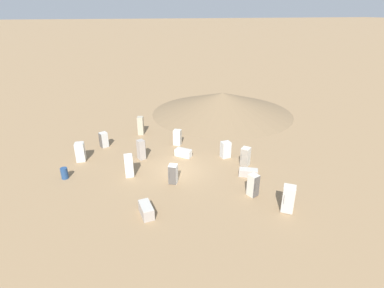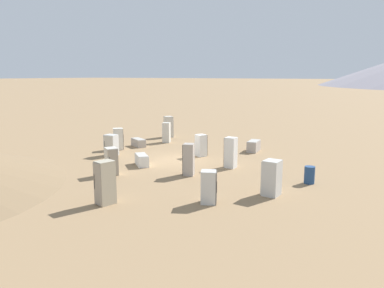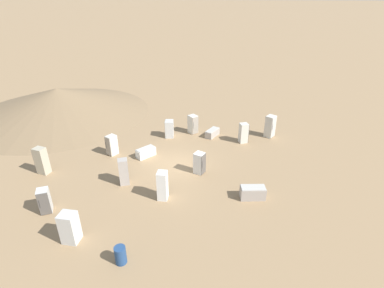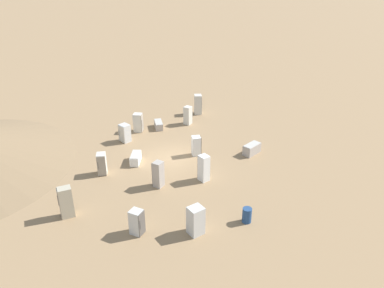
{
  "view_description": "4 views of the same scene",
  "coord_description": "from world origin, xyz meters",
  "px_view_note": "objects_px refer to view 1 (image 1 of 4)",
  "views": [
    {
      "loc": [
        4.88,
        20.94,
        11.98
      ],
      "look_at": [
        -1.49,
        -1.2,
        1.68
      ],
      "focal_mm": 28.0,
      "sensor_mm": 36.0,
      "label": 1
    },
    {
      "loc": [
        12.9,
        -20.3,
        5.51
      ],
      "look_at": [
        0.37,
        1.28,
        0.87
      ],
      "focal_mm": 35.0,
      "sensor_mm": 36.0,
      "label": 2
    },
    {
      "loc": [
        18.19,
        2.95,
        11.05
      ],
      "look_at": [
        -1.47,
        0.99,
        0.99
      ],
      "focal_mm": 28.0,
      "sensor_mm": 36.0,
      "label": 3
    },
    {
      "loc": [
        19.98,
        -14.36,
        13.32
      ],
      "look_at": [
        1.16,
        1.03,
        1.25
      ],
      "focal_mm": 35.0,
      "sensor_mm": 36.0,
      "label": 4
    }
  ],
  "objects_px": {
    "discarded_fridge_0": "(141,125)",
    "discarded_fridge_5": "(183,153)",
    "discarded_fridge_10": "(173,174)",
    "discarded_fridge_7": "(177,137)",
    "discarded_fridge_1": "(129,166)",
    "discarded_fridge_11": "(245,157)",
    "discarded_fridge_8": "(104,140)",
    "discarded_fridge_6": "(253,185)",
    "discarded_fridge_3": "(288,199)",
    "discarded_fridge_12": "(146,210)",
    "rusty_barrel": "(64,173)",
    "discarded_fridge_2": "(141,150)",
    "discarded_fridge_13": "(80,152)",
    "discarded_fridge_9": "(225,150)",
    "discarded_fridge_4": "(248,172)"
  },
  "relations": [
    {
      "from": "discarded_fridge_6",
      "to": "discarded_fridge_10",
      "type": "height_order",
      "value": "discarded_fridge_6"
    },
    {
      "from": "discarded_fridge_9",
      "to": "discarded_fridge_12",
      "type": "xyz_separation_m",
      "value": [
        7.95,
        6.36,
        -0.34
      ]
    },
    {
      "from": "discarded_fridge_1",
      "to": "rusty_barrel",
      "type": "height_order",
      "value": "discarded_fridge_1"
    },
    {
      "from": "discarded_fridge_4",
      "to": "discarded_fridge_12",
      "type": "distance_m",
      "value": 8.88
    },
    {
      "from": "discarded_fridge_1",
      "to": "discarded_fridge_9",
      "type": "distance_m",
      "value": 8.57
    },
    {
      "from": "discarded_fridge_5",
      "to": "discarded_fridge_13",
      "type": "distance_m",
      "value": 8.92
    },
    {
      "from": "discarded_fridge_10",
      "to": "discarded_fridge_7",
      "type": "bearing_deg",
      "value": -79.41
    },
    {
      "from": "discarded_fridge_7",
      "to": "discarded_fridge_8",
      "type": "distance_m",
      "value": 7.01
    },
    {
      "from": "discarded_fridge_12",
      "to": "rusty_barrel",
      "type": "xyz_separation_m",
      "value": [
        5.45,
        -6.34,
        0.06
      ]
    },
    {
      "from": "discarded_fridge_6",
      "to": "discarded_fridge_9",
      "type": "xyz_separation_m",
      "value": [
        -0.42,
        -6.19,
        -0.09
      ]
    },
    {
      "from": "rusty_barrel",
      "to": "discarded_fridge_12",
      "type": "bearing_deg",
      "value": 130.65
    },
    {
      "from": "discarded_fridge_6",
      "to": "discarded_fridge_13",
      "type": "xyz_separation_m",
      "value": [
        11.9,
        -9.02,
        0.01
      ]
    },
    {
      "from": "discarded_fridge_1",
      "to": "discarded_fridge_11",
      "type": "distance_m",
      "value": 9.56
    },
    {
      "from": "discarded_fridge_9",
      "to": "discarded_fridge_5",
      "type": "bearing_deg",
      "value": 155.8
    },
    {
      "from": "discarded_fridge_4",
      "to": "discarded_fridge_12",
      "type": "height_order",
      "value": "discarded_fridge_12"
    },
    {
      "from": "discarded_fridge_13",
      "to": "discarded_fridge_5",
      "type": "bearing_deg",
      "value": 83.67
    },
    {
      "from": "discarded_fridge_9",
      "to": "discarded_fridge_11",
      "type": "distance_m",
      "value": 2.16
    },
    {
      "from": "discarded_fridge_6",
      "to": "discarded_fridge_13",
      "type": "distance_m",
      "value": 14.93
    },
    {
      "from": "discarded_fridge_2",
      "to": "discarded_fridge_7",
      "type": "height_order",
      "value": "discarded_fridge_2"
    },
    {
      "from": "discarded_fridge_12",
      "to": "rusty_barrel",
      "type": "height_order",
      "value": "rusty_barrel"
    },
    {
      "from": "discarded_fridge_2",
      "to": "discarded_fridge_5",
      "type": "height_order",
      "value": "discarded_fridge_2"
    },
    {
      "from": "discarded_fridge_4",
      "to": "discarded_fridge_8",
      "type": "xyz_separation_m",
      "value": [
        10.83,
        -8.88,
        0.43
      ]
    },
    {
      "from": "discarded_fridge_0",
      "to": "discarded_fridge_11",
      "type": "distance_m",
      "value": 12.11
    },
    {
      "from": "discarded_fridge_0",
      "to": "discarded_fridge_2",
      "type": "bearing_deg",
      "value": -81.32
    },
    {
      "from": "discarded_fridge_1",
      "to": "discarded_fridge_11",
      "type": "height_order",
      "value": "discarded_fridge_1"
    },
    {
      "from": "discarded_fridge_0",
      "to": "discarded_fridge_1",
      "type": "xyz_separation_m",
      "value": [
        1.99,
        8.61,
        -0.03
      ]
    },
    {
      "from": "discarded_fridge_2",
      "to": "discarded_fridge_12",
      "type": "xyz_separation_m",
      "value": [
        0.74,
        8.07,
        -0.5
      ]
    },
    {
      "from": "discarded_fridge_3",
      "to": "discarded_fridge_12",
      "type": "distance_m",
      "value": 9.12
    },
    {
      "from": "discarded_fridge_2",
      "to": "discarded_fridge_4",
      "type": "distance_m",
      "value": 9.39
    },
    {
      "from": "discarded_fridge_8",
      "to": "discarded_fridge_12",
      "type": "xyz_separation_m",
      "value": [
        -2.38,
        11.62,
        -0.34
      ]
    },
    {
      "from": "discarded_fridge_4",
      "to": "discarded_fridge_13",
      "type": "relative_size",
      "value": 0.96
    },
    {
      "from": "discarded_fridge_7",
      "to": "discarded_fridge_12",
      "type": "relative_size",
      "value": 0.99
    },
    {
      "from": "discarded_fridge_2",
      "to": "discarded_fridge_9",
      "type": "distance_m",
      "value": 7.41
    },
    {
      "from": "discarded_fridge_1",
      "to": "discarded_fridge_7",
      "type": "relative_size",
      "value": 1.2
    },
    {
      "from": "discarded_fridge_5",
      "to": "discarded_fridge_9",
      "type": "xyz_separation_m",
      "value": [
        -3.55,
        1.2,
        0.39
      ]
    },
    {
      "from": "discarded_fridge_8",
      "to": "discarded_fridge_10",
      "type": "xyz_separation_m",
      "value": [
        -4.91,
        8.24,
        0.02
      ]
    },
    {
      "from": "discarded_fridge_2",
      "to": "discarded_fridge_13",
      "type": "xyz_separation_m",
      "value": [
        5.11,
        -1.12,
        -0.06
      ]
    },
    {
      "from": "discarded_fridge_3",
      "to": "discarded_fridge_2",
      "type": "bearing_deg",
      "value": -15.68
    },
    {
      "from": "discarded_fridge_1",
      "to": "discarded_fridge_6",
      "type": "distance_m",
      "value": 9.59
    },
    {
      "from": "discarded_fridge_8",
      "to": "discarded_fridge_10",
      "type": "relative_size",
      "value": 0.97
    },
    {
      "from": "discarded_fridge_13",
      "to": "rusty_barrel",
      "type": "relative_size",
      "value": 1.86
    },
    {
      "from": "discarded_fridge_7",
      "to": "discarded_fridge_4",
      "type": "bearing_deg",
      "value": -120.2
    },
    {
      "from": "discarded_fridge_7",
      "to": "rusty_barrel",
      "type": "relative_size",
      "value": 1.72
    },
    {
      "from": "discarded_fridge_0",
      "to": "discarded_fridge_5",
      "type": "bearing_deg",
      "value": -49.66
    },
    {
      "from": "discarded_fridge_4",
      "to": "discarded_fridge_13",
      "type": "distance_m",
      "value": 14.35
    },
    {
      "from": "discarded_fridge_4",
      "to": "discarded_fridge_1",
      "type": "bearing_deg",
      "value": -78.37
    },
    {
      "from": "discarded_fridge_0",
      "to": "discarded_fridge_8",
      "type": "xyz_separation_m",
      "value": [
        3.82,
        2.31,
        -0.22
      ]
    },
    {
      "from": "discarded_fridge_1",
      "to": "discarded_fridge_10",
      "type": "distance_m",
      "value": 3.64
    },
    {
      "from": "discarded_fridge_3",
      "to": "discarded_fridge_9",
      "type": "height_order",
      "value": "discarded_fridge_3"
    },
    {
      "from": "discarded_fridge_3",
      "to": "rusty_barrel",
      "type": "relative_size",
      "value": 2.09
    }
  ]
}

